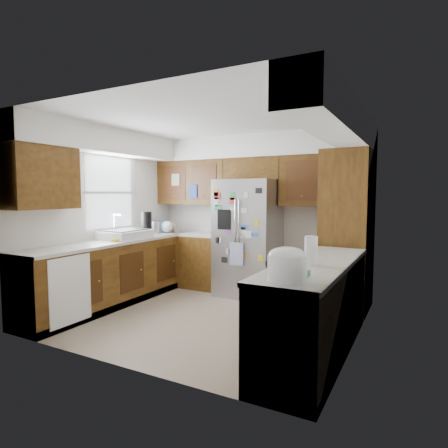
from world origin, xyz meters
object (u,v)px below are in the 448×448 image
(rice_cooker, at_px, (287,263))
(fridge, at_px, (248,238))
(pantry, at_px, (347,231))
(paper_towel, at_px, (311,250))

(rice_cooker, bearing_deg, fridge, 120.13)
(pantry, xyz_separation_m, rice_cooker, (-0.00, -2.53, -0.02))
(fridge, bearing_deg, pantry, -2.06)
(fridge, distance_m, rice_cooker, 2.99)
(pantry, height_order, paper_towel, pantry)
(paper_towel, bearing_deg, pantry, 89.52)
(pantry, relative_size, fridge, 1.19)
(pantry, distance_m, paper_towel, 1.79)
(pantry, bearing_deg, paper_towel, -90.48)
(rice_cooker, xyz_separation_m, paper_towel, (-0.01, 0.74, -0.00))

